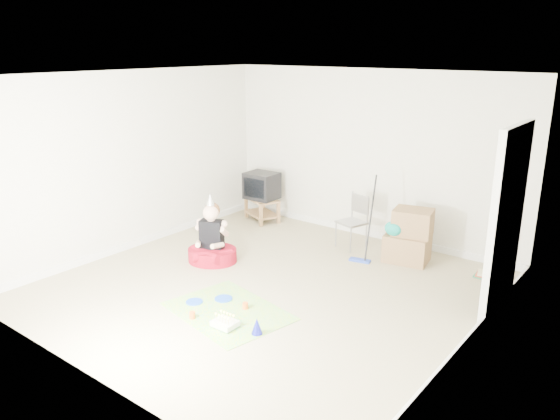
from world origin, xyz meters
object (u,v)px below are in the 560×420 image
Objects in this scene: crt_tv at (262,186)px; birthday_cake at (225,324)px; tv_stand at (262,207)px; folding_chair at (351,222)px; seated_woman at (212,247)px; cardboard_boxes at (409,237)px.

birthday_cake is (2.08, -3.15, -0.58)m from crt_tv.
tv_stand is 2.83× the size of birthday_cake.
birthday_cake is at bearing -86.51° from folding_chair.
seated_woman is at bearing -72.59° from crt_tv.
birthday_cake is at bearing -41.48° from seated_woman.
folding_chair is at bearing -178.61° from cardboard_boxes.
folding_chair is at bearing -6.24° from tv_stand.
cardboard_boxes is (2.81, -0.19, -0.26)m from crt_tv.
seated_woman is at bearing -141.90° from cardboard_boxes.
tv_stand is 1.40× the size of crt_tv.
folding_chair is (1.90, -0.21, -0.22)m from crt_tv.
cardboard_boxes is 3.07m from birthday_cake.
crt_tv is 0.69× the size of cardboard_boxes.
cardboard_boxes reaches higher than tv_stand.
cardboard_boxes is (0.91, 0.02, -0.03)m from folding_chair.
tv_stand is at bearing 133.35° from crt_tv.
folding_chair reaches higher than tv_stand.
cardboard_boxes is at bearing 76.17° from birthday_cake.
seated_woman is (-2.16, -1.70, -0.15)m from cardboard_boxes.
seated_woman reaches higher than cardboard_boxes.
tv_stand is 0.90× the size of folding_chair.
tv_stand is at bearing 109.06° from seated_woman.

